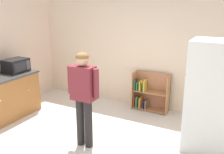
{
  "coord_description": "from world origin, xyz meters",
  "views": [
    {
      "loc": [
        1.96,
        -2.84,
        2.28
      ],
      "look_at": [
        0.12,
        0.67,
        1.12
      ],
      "focal_mm": 39.89,
      "sensor_mm": 36.0,
      "label": 1
    }
  ],
  "objects": [
    {
      "name": "microwave",
      "position": [
        -2.21,
        0.74,
        1.04
      ],
      "size": [
        0.37,
        0.48,
        0.28
      ],
      "color": "black",
      "rests_on": "kitchen_counter"
    },
    {
      "name": "left_side_wall",
      "position": [
        -2.63,
        0.8,
        1.35
      ],
      "size": [
        0.06,
        2.99,
        2.7
      ],
      "primitive_type": "cube",
      "color": "beige",
      "rests_on": "ground"
    },
    {
      "name": "back_wall",
      "position": [
        0.0,
        2.33,
        1.35
      ],
      "size": [
        5.2,
        0.06,
        2.7
      ],
      "primitive_type": "cube",
      "color": "beige",
      "rests_on": "ground"
    },
    {
      "name": "refrigerator",
      "position": [
        1.64,
        1.11,
        0.89
      ],
      "size": [
        0.73,
        0.68,
        1.78
      ],
      "color": "white",
      "rests_on": "ground"
    },
    {
      "name": "standing_person",
      "position": [
        -0.17,
        0.23,
        0.95
      ],
      "size": [
        0.57,
        0.22,
        1.59
      ],
      "color": "#282525",
      "rests_on": "ground"
    },
    {
      "name": "bookshelf",
      "position": [
        0.26,
        2.14,
        0.37
      ],
      "size": [
        0.8,
        0.28,
        0.85
      ],
      "color": "#B57D4E",
      "rests_on": "ground"
    }
  ]
}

